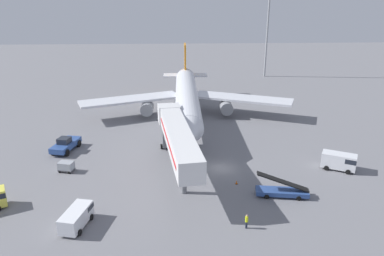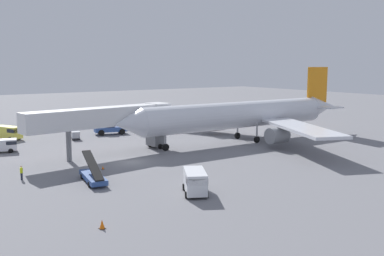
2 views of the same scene
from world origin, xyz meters
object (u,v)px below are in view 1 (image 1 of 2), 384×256
object	(u,v)px
airplane_at_gate	(187,96)
belt_loader_truck	(282,191)
apron_light_mast	(269,6)
jet_bridge	(177,135)
baggage_cart_near_right	(66,166)
safety_cone_alpha	(237,182)
service_van_far_right	(77,216)
ground_crew_worker_foreground	(247,221)
service_van_rear_right	(340,161)
pushback_tug	(66,144)

from	to	relation	value
airplane_at_gate	belt_loader_truck	world-z (taller)	airplane_at_gate
airplane_at_gate	apron_light_mast	size ratio (longest dim) A/B	1.53
jet_bridge	apron_light_mast	size ratio (longest dim) A/B	0.75
belt_loader_truck	apron_light_mast	size ratio (longest dim) A/B	0.21
baggage_cart_near_right	safety_cone_alpha	world-z (taller)	baggage_cart_near_right
belt_loader_truck	safety_cone_alpha	xyz separation A→B (m)	(-5.08, 3.31, -0.52)
airplane_at_gate	service_van_far_right	distance (m)	39.07
baggage_cart_near_right	apron_light_mast	world-z (taller)	apron_light_mast
service_van_far_right	safety_cone_alpha	world-z (taller)	service_van_far_right
belt_loader_truck	ground_crew_worker_foreground	world-z (taller)	belt_loader_truck
service_van_rear_right	apron_light_mast	distance (m)	67.86
airplane_at_gate	service_van_rear_right	distance (m)	32.53
service_van_rear_right	safety_cone_alpha	xyz separation A→B (m)	(-15.30, -3.56, -1.11)
airplane_at_gate	apron_light_mast	bearing A→B (deg)	57.44
airplane_at_gate	jet_bridge	world-z (taller)	airplane_at_gate
ground_crew_worker_foreground	airplane_at_gate	bearing A→B (deg)	97.47
jet_bridge	pushback_tug	world-z (taller)	jet_bridge
service_van_far_right	ground_crew_worker_foreground	xyz separation A→B (m)	(18.05, -1.35, -0.25)
airplane_at_gate	ground_crew_worker_foreground	bearing A→B (deg)	-82.53
service_van_far_right	baggage_cart_near_right	size ratio (longest dim) A/B	2.14
airplane_at_gate	baggage_cart_near_right	bearing A→B (deg)	-127.12
service_van_far_right	ground_crew_worker_foreground	distance (m)	18.10
pushback_tug	service_van_far_right	size ratio (longest dim) A/B	1.31
ground_crew_worker_foreground	safety_cone_alpha	distance (m)	9.72
service_van_far_right	safety_cone_alpha	xyz separation A→B (m)	(18.61, 8.33, -0.89)
service_van_rear_right	apron_light_mast	xyz separation A→B (m)	(4.74, 64.83, 19.48)
pushback_tug	apron_light_mast	xyz separation A→B (m)	(45.52, 56.08, 19.77)
service_van_rear_right	baggage_cart_near_right	xyz separation A→B (m)	(-38.66, 1.24, -0.55)
ground_crew_worker_foreground	safety_cone_alpha	size ratio (longest dim) A/B	3.37
jet_bridge	ground_crew_worker_foreground	bearing A→B (deg)	-62.92
belt_loader_truck	jet_bridge	bearing A→B (deg)	148.86
jet_bridge	pushback_tug	distance (m)	19.83
pushback_tug	apron_light_mast	bearing A→B (deg)	50.94
belt_loader_truck	service_van_rear_right	xyz separation A→B (m)	(10.22, 6.87, 0.60)
belt_loader_truck	ground_crew_worker_foreground	xyz separation A→B (m)	(-5.64, -6.37, 0.12)
safety_cone_alpha	service_van_rear_right	bearing A→B (deg)	13.10
ground_crew_worker_foreground	apron_light_mast	xyz separation A→B (m)	(20.59, 78.07, 19.96)
service_van_far_right	apron_light_mast	distance (m)	88.13
jet_bridge	pushback_tug	size ratio (longest dim) A/B	3.60
airplane_at_gate	belt_loader_truck	xyz separation A→B (m)	(10.62, -31.65, -3.78)
jet_bridge	ground_crew_worker_foreground	size ratio (longest dim) A/B	13.88
apron_light_mast	belt_loader_truck	bearing A→B (deg)	-101.78
service_van_far_right	baggage_cart_near_right	world-z (taller)	service_van_far_right
apron_light_mast	service_van_far_right	bearing A→B (deg)	-116.73
airplane_at_gate	service_van_rear_right	bearing A→B (deg)	-49.93
ground_crew_worker_foreground	baggage_cart_near_right	bearing A→B (deg)	147.59
baggage_cart_near_right	ground_crew_worker_foreground	distance (m)	27.01
jet_bridge	baggage_cart_near_right	bearing A→B (deg)	178.76
jet_bridge	baggage_cart_near_right	size ratio (longest dim) A/B	10.05
pushback_tug	safety_cone_alpha	xyz separation A→B (m)	(25.49, -12.31, -0.83)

